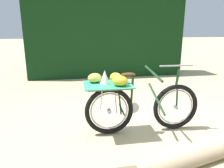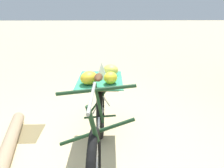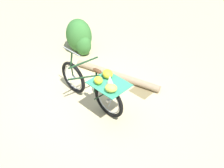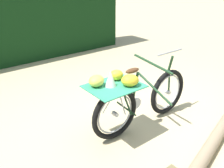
% 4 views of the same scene
% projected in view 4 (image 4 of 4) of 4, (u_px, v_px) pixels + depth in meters
% --- Properties ---
extents(ground_plane, '(60.00, 60.00, 0.00)m').
position_uv_depth(ground_plane, '(142.00, 117.00, 3.80)').
color(ground_plane, '#C6B284').
extents(foliage_hedge, '(4.96, 0.91, 2.52)m').
position_uv_depth(foliage_hedge, '(29.00, 8.00, 6.07)').
color(foliage_hedge, black).
rests_on(foliage_hedge, ground_plane).
extents(bicycle, '(1.78, 0.71, 1.03)m').
position_uv_depth(bicycle, '(137.00, 97.00, 3.35)').
color(bicycle, black).
rests_on(bicycle, ground_plane).
extents(fallen_log, '(2.12, 0.65, 0.16)m').
position_uv_depth(fallen_log, '(210.00, 148.00, 2.99)').
color(fallen_log, '#9E8466').
rests_on(fallen_log, ground_plane).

